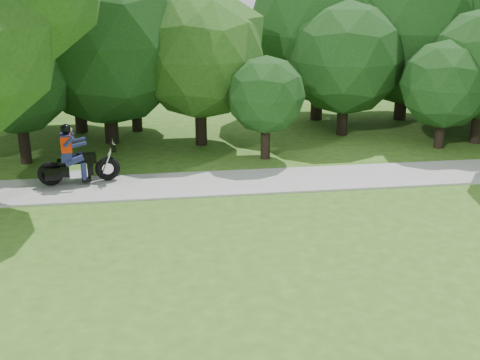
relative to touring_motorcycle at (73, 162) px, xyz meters
name	(u,v)px	position (x,y,z in m)	size (l,w,h in m)	color
ground	(437,318)	(7.67, -8.49, -0.74)	(100.00, 100.00, 0.00)	#345D1A
walkway	(324,178)	(7.67, -0.49, -0.71)	(60.00, 2.20, 0.06)	gray
tree_line	(350,40)	(10.29, 5.89, 2.81)	(39.48, 10.94, 7.23)	black
touring_motorcycle	(73,162)	(0.00, 0.00, 0.00)	(2.45, 0.97, 1.87)	black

